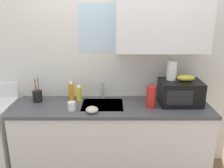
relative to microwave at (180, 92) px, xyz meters
name	(u,v)px	position (x,y,z in m)	size (l,w,h in m)	color
kitchen_wall_assembly	(121,59)	(-0.65, 0.26, 0.33)	(2.97, 0.42, 2.50)	silver
counter_unit	(112,140)	(-0.77, -0.05, -0.58)	(2.20, 0.63, 0.90)	white
sink_faucet	(103,90)	(-0.87, 0.19, -0.04)	(0.03, 0.03, 0.19)	#B2B5BA
microwave	(180,92)	(0.00, 0.00, 0.00)	(0.46, 0.35, 0.27)	black
banana_bunch	(186,78)	(0.05, 0.00, 0.17)	(0.20, 0.11, 0.07)	gold
paper_towel_roll	(172,70)	(-0.10, 0.05, 0.24)	(0.11, 0.11, 0.22)	white
dish_soap_bottle_yellow	(79,93)	(-1.15, 0.11, -0.04)	(0.06, 0.06, 0.20)	yellow
dish_soap_bottle_orange	(71,91)	(-1.25, 0.12, -0.02)	(0.06, 0.06, 0.24)	orange
cereal_canister	(151,97)	(-0.34, -0.10, -0.02)	(0.10, 0.10, 0.24)	red
mug_white	(72,106)	(-1.19, -0.19, -0.09)	(0.08, 0.08, 0.10)	white
utensil_crock	(37,96)	(-1.63, 0.07, -0.06)	(0.11, 0.11, 0.30)	black
small_bowl	(92,110)	(-0.97, -0.25, -0.10)	(0.13, 0.13, 0.07)	beige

